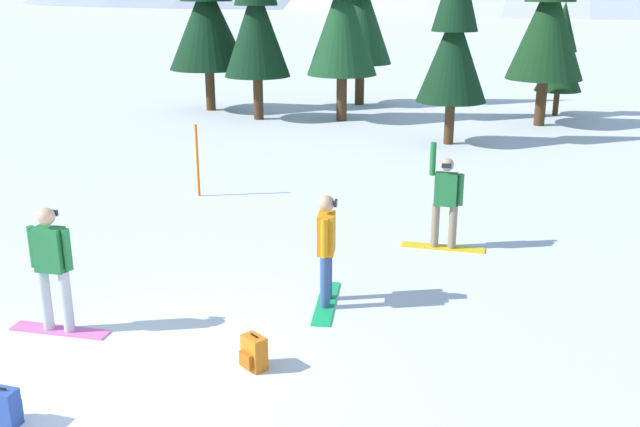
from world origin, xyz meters
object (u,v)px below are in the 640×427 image
object	(u,v)px
pine_tree_twin	(361,1)
pine_tree_tall	(342,4)
pine_tree_leaning	(256,11)
pine_tree_short	(206,6)
snowboarder_midground	(326,248)
backpack_blue	(5,407)
pine_tree_broad	(550,7)
backpack_orange	(254,353)
pine_tree_slender	(561,54)
snowboarder_foreground	(52,267)
trail_marker_pole	(197,161)
snowboarder_background	(445,200)
pine_tree_young	(454,36)

from	to	relation	value
pine_tree_twin	pine_tree_tall	bearing A→B (deg)	-77.25
pine_tree_leaning	pine_tree_short	size ratio (longest dim) A/B	0.97
snowboarder_midground	backpack_blue	size ratio (longest dim) A/B	3.65
pine_tree_short	pine_tree_broad	bearing A→B (deg)	10.08
backpack_blue	backpack_orange	bearing A→B (deg)	50.52
pine_tree_leaning	pine_tree_slender	size ratio (longest dim) A/B	1.70
snowboarder_foreground	pine_tree_slender	size ratio (longest dim) A/B	0.44
snowboarder_midground	pine_tree_leaning	size ratio (longest dim) A/B	0.24
trail_marker_pole	pine_tree_leaning	world-z (taller)	pine_tree_leaning
pine_tree_tall	snowboarder_background	bearing A→B (deg)	-58.13
snowboarder_foreground	pine_tree_short	distance (m)	19.34
snowboarder_foreground	backpack_orange	xyz separation A→B (m)	(2.99, 0.29, -0.76)
pine_tree_twin	pine_tree_young	distance (m)	8.22
pine_tree_slender	pine_tree_tall	bearing A→B (deg)	-146.62
snowboarder_background	trail_marker_pole	world-z (taller)	snowboarder_background
trail_marker_pole	pine_tree_twin	bearing A→B (deg)	97.48
pine_tree_tall	pine_tree_broad	xyz separation A→B (m)	(6.66, 2.10, -0.08)
snowboarder_foreground	backpack_blue	bearing A→B (deg)	-59.49
snowboarder_background	pine_tree_tall	size ratio (longest dim) A/B	0.27
snowboarder_background	pine_tree_leaning	bearing A→B (deg)	133.84
trail_marker_pole	pine_tree_short	distance (m)	12.72
pine_tree_twin	pine_tree_young	world-z (taller)	pine_tree_twin
trail_marker_pole	pine_tree_leaning	distance (m)	10.63
trail_marker_pole	pine_tree_broad	size ratio (longest dim) A/B	0.23
trail_marker_pole	snowboarder_background	bearing A→B (deg)	-8.96
backpack_orange	pine_tree_slender	size ratio (longest dim) A/B	0.11
trail_marker_pole	pine_tree_tall	xyz separation A→B (m)	(-1.02, 10.48, 3.23)
snowboarder_foreground	trail_marker_pole	distance (m)	6.91
snowboarder_background	pine_tree_short	world-z (taller)	pine_tree_short
snowboarder_foreground	backpack_orange	world-z (taller)	snowboarder_foreground
backpack_orange	pine_tree_young	distance (m)	14.83
pine_tree_tall	trail_marker_pole	bearing A→B (deg)	-84.45
backpack_orange	pine_tree_broad	size ratio (longest dim) A/B	0.06
snowboarder_foreground	pine_tree_twin	xyz separation A→B (m)	(-4.04, 20.78, 3.15)
snowboarder_background	backpack_blue	world-z (taller)	snowboarder_background
snowboarder_background	pine_tree_tall	world-z (taller)	pine_tree_tall
pine_tree_tall	pine_tree_slender	bearing A→B (deg)	33.38
pine_tree_leaning	pine_tree_broad	bearing A→B (deg)	18.35
trail_marker_pole	pine_tree_young	world-z (taller)	pine_tree_young
pine_tree_young	pine_tree_short	bearing A→B (deg)	167.68
snowboarder_midground	pine_tree_slender	world-z (taller)	pine_tree_slender
pine_tree_leaning	backpack_blue	bearing A→B (deg)	-68.11
backpack_orange	backpack_blue	distance (m)	2.90
pine_tree_broad	pine_tree_leaning	bearing A→B (deg)	-161.65
snowboarder_foreground	pine_tree_short	bearing A→B (deg)	117.41
snowboarder_midground	pine_tree_young	size ratio (longest dim) A/B	0.29
snowboarder_midground	pine_tree_short	size ratio (longest dim) A/B	0.24
pine_tree_young	pine_tree_short	xyz separation A→B (m)	(-10.24, 2.24, 0.72)
pine_tree_broad	pine_tree_young	bearing A→B (deg)	-114.52
snowboarder_foreground	backpack_orange	bearing A→B (deg)	5.47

